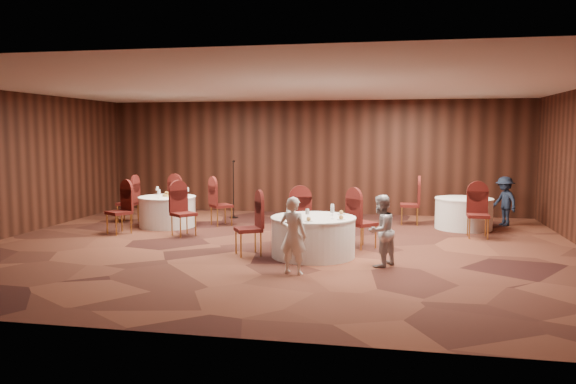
% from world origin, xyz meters
% --- Properties ---
extents(ground, '(12.00, 12.00, 0.00)m').
position_xyz_m(ground, '(0.00, 0.00, 0.00)').
color(ground, black).
rests_on(ground, ground).
extents(room_shell, '(12.00, 12.00, 12.00)m').
position_xyz_m(room_shell, '(0.00, 0.00, 1.96)').
color(room_shell, silver).
rests_on(room_shell, ground).
extents(table_main, '(1.58, 1.58, 0.74)m').
position_xyz_m(table_main, '(0.85, -0.67, 0.38)').
color(table_main, silver).
rests_on(table_main, ground).
extents(table_left, '(1.39, 1.39, 0.74)m').
position_xyz_m(table_left, '(-3.15, 1.96, 0.38)').
color(table_left, silver).
rests_on(table_left, ground).
extents(table_right, '(1.36, 1.36, 0.74)m').
position_xyz_m(table_right, '(3.94, 3.00, 0.38)').
color(table_right, silver).
rests_on(table_right, ground).
extents(chairs_main, '(2.78, 1.99, 1.00)m').
position_xyz_m(chairs_main, '(0.57, -0.01, 0.50)').
color(chairs_main, '#3C0F0C').
rests_on(chairs_main, ground).
extents(chairs_left, '(3.13, 3.03, 1.00)m').
position_xyz_m(chairs_left, '(-3.15, 1.92, 0.50)').
color(chairs_left, '#3C0F0C').
rests_on(chairs_left, ground).
extents(chairs_right, '(1.96, 2.08, 1.00)m').
position_xyz_m(chairs_right, '(3.40, 2.64, 0.50)').
color(chairs_right, '#3C0F0C').
rests_on(chairs_right, ground).
extents(tabletop_main, '(1.08, 1.10, 0.22)m').
position_xyz_m(tabletop_main, '(0.98, -0.79, 0.84)').
color(tabletop_main, silver).
rests_on(tabletop_main, table_main).
extents(tabletop_left, '(0.91, 0.76, 0.22)m').
position_xyz_m(tabletop_left, '(-3.15, 1.97, 0.82)').
color(tabletop_left, silver).
rests_on(tabletop_left, table_left).
extents(tabletop_right, '(0.08, 0.08, 0.22)m').
position_xyz_m(tabletop_right, '(4.10, 2.74, 0.90)').
color(tabletop_right, silver).
rests_on(tabletop_right, table_right).
extents(mic_stand, '(0.24, 0.24, 1.56)m').
position_xyz_m(mic_stand, '(-1.96, 3.64, 0.45)').
color(mic_stand, black).
rests_on(mic_stand, ground).
extents(woman_a, '(0.52, 0.40, 1.27)m').
position_xyz_m(woman_a, '(0.72, -2.05, 0.63)').
color(woman_a, white).
rests_on(woman_a, ground).
extents(woman_b, '(0.72, 0.76, 1.24)m').
position_xyz_m(woman_b, '(2.09, -1.24, 0.62)').
color(woman_b, '#B3B2B8').
rests_on(woman_b, ground).
extents(man_c, '(0.78, 0.91, 1.22)m').
position_xyz_m(man_c, '(4.98, 3.66, 0.61)').
color(man_c, '#151E31').
rests_on(man_c, ground).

